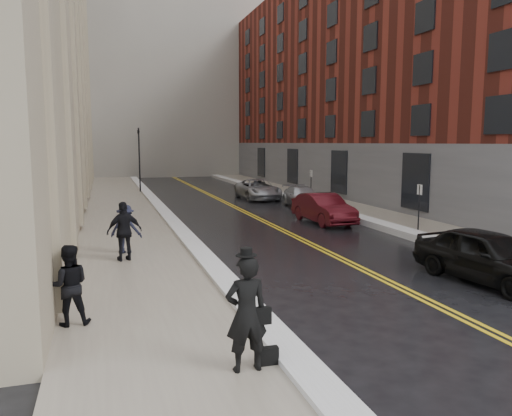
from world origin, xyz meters
TOP-DOWN VIEW (x-y plane):
  - ground at (0.00, 0.00)m, footprint 160.00×160.00m
  - sidewalk_left at (-4.50, 16.00)m, footprint 4.00×64.00m
  - sidewalk_right at (9.00, 16.00)m, footprint 3.00×64.00m
  - lane_stripe_a at (2.38, 16.00)m, footprint 0.12×64.00m
  - lane_stripe_b at (2.62, 16.00)m, footprint 0.12×64.00m
  - snow_ridge_left at (-2.20, 16.00)m, footprint 0.70×60.80m
  - snow_ridge_right at (7.15, 16.00)m, footprint 0.85×60.80m
  - building_right at (17.50, 23.00)m, footprint 14.00×50.00m
  - tower_far_right at (14.00, 66.00)m, footprint 22.00×18.00m
  - traffic_signal at (-2.60, 30.00)m, footprint 0.18×0.15m
  - parking_sign_near at (7.90, 8.00)m, footprint 0.06×0.35m
  - parking_sign_far at (7.90, 20.00)m, footprint 0.06×0.35m
  - car_black at (5.20, 0.79)m, footprint 2.45×4.84m
  - car_maroon at (5.20, 12.15)m, footprint 1.81×4.62m
  - car_silver_near at (6.57, 18.33)m, footprint 2.35×4.66m
  - car_silver_far at (5.20, 23.33)m, footprint 2.40×5.15m
  - pedestrian_main at (-3.15, -2.88)m, footprint 0.75×0.51m
  - pedestrian_a at (-6.19, 0.33)m, footprint 0.87×0.69m
  - pedestrian_b at (-4.70, 7.26)m, footprint 1.27×1.00m
  - pedestrian_c at (-4.79, 6.08)m, footprint 1.24×0.72m

SIDE VIEW (x-z plane):
  - ground at x=0.00m, z-range 0.00..0.00m
  - lane_stripe_a at x=2.38m, z-range 0.00..0.01m
  - lane_stripe_b at x=2.62m, z-range 0.00..0.01m
  - sidewalk_left at x=-4.50m, z-range 0.00..0.15m
  - sidewalk_right at x=9.00m, z-range 0.00..0.15m
  - snow_ridge_left at x=-2.20m, z-range 0.00..0.26m
  - snow_ridge_right at x=7.15m, z-range 0.00..0.30m
  - car_silver_near at x=6.57m, z-range 0.00..1.30m
  - car_silver_far at x=5.20m, z-range 0.00..1.43m
  - car_maroon at x=5.20m, z-range 0.00..1.50m
  - car_black at x=5.20m, z-range 0.00..1.58m
  - pedestrian_b at x=-4.70m, z-range 0.15..1.88m
  - pedestrian_a at x=-6.19m, z-range 0.15..1.91m
  - pedestrian_c at x=-4.79m, z-range 0.15..2.13m
  - pedestrian_main at x=-3.15m, z-range 0.15..2.18m
  - parking_sign_near at x=7.90m, z-range 0.24..2.47m
  - parking_sign_far at x=7.90m, z-range 0.24..2.47m
  - traffic_signal at x=-2.60m, z-range 0.48..5.68m
  - building_right at x=17.50m, z-range 0.00..18.00m
  - tower_far_right at x=14.00m, z-range 0.00..44.00m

